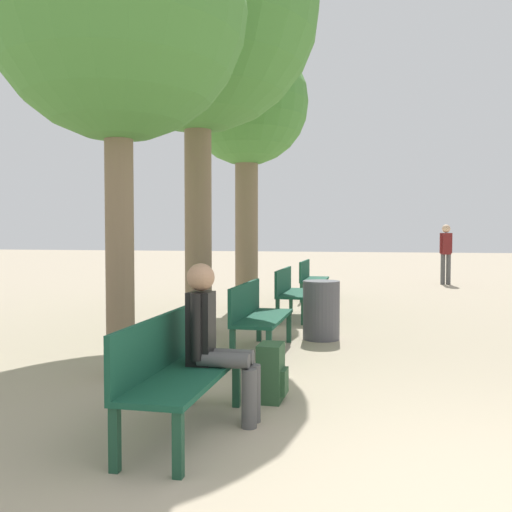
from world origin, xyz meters
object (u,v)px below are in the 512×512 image
object	(u,v)px
bench_row_2	(291,289)
tree_row_1	(197,11)
bench_row_3	(311,277)
tree_row_0	(117,13)
trash_bin	(321,310)
backpack	(271,373)
person_seated	(215,338)
pedestrian_near	(446,250)
bench_row_0	(173,367)
tree_row_2	(246,108)
bench_row_1	(256,312)

from	to	relation	value
bench_row_2	tree_row_1	distance (m)	4.60
bench_row_3	tree_row_0	xyz separation A→B (m)	(-1.07, -7.21, 3.13)
tree_row_0	trash_bin	xyz separation A→B (m)	(1.77, 2.50, -3.22)
trash_bin	backpack	bearing A→B (deg)	-92.73
person_seated	pedestrian_near	bearing A→B (deg)	76.23
bench_row_2	person_seated	xyz separation A→B (m)	(0.23, -5.43, 0.17)
tree_row_0	backpack	world-z (taller)	tree_row_0
bench_row_0	bench_row_3	xyz separation A→B (m)	(0.00, 8.60, 0.00)
bench_row_2	tree_row_0	world-z (taller)	tree_row_0
bench_row_3	trash_bin	size ratio (longest dim) A/B	1.88
backpack	pedestrian_near	xyz separation A→B (m)	(2.75, 11.92, 0.72)
tree_row_2	pedestrian_near	distance (m)	7.88
bench_row_3	person_seated	world-z (taller)	person_seated
backpack	pedestrian_near	world-z (taller)	pedestrian_near
tree_row_2	backpack	xyz separation A→B (m)	(1.63, -6.05, -3.62)
tree_row_0	tree_row_1	xyz separation A→B (m)	(0.00, 2.54, 0.96)
tree_row_0	pedestrian_near	bearing A→B (deg)	69.09
bench_row_3	person_seated	bearing A→B (deg)	-88.43
tree_row_0	tree_row_2	world-z (taller)	tree_row_2
bench_row_2	tree_row_1	world-z (taller)	tree_row_1
bench_row_0	backpack	bearing A→B (deg)	59.49
backpack	trash_bin	size ratio (longest dim) A/B	0.62
bench_row_0	bench_row_1	size ratio (longest dim) A/B	1.00
bench_row_0	trash_bin	bearing A→B (deg)	79.91
bench_row_2	trash_bin	xyz separation A→B (m)	(0.69, -1.84, -0.09)
bench_row_0	person_seated	world-z (taller)	person_seated
bench_row_3	tree_row_1	bearing A→B (deg)	-102.94
tree_row_1	person_seated	world-z (taller)	tree_row_1
tree_row_1	tree_row_2	bearing A→B (deg)	90.00
tree_row_1	bench_row_2	bearing A→B (deg)	59.26
person_seated	trash_bin	world-z (taller)	person_seated
bench_row_1	person_seated	size ratio (longest dim) A/B	1.23
bench_row_0	tree_row_0	bearing A→B (deg)	127.65
trash_bin	bench_row_2	bearing A→B (deg)	110.61
bench_row_2	bench_row_1	bearing A→B (deg)	-90.00
tree_row_2	trash_bin	size ratio (longest dim) A/B	6.45
bench_row_3	tree_row_1	world-z (taller)	tree_row_1
pedestrian_near	bench_row_3	bearing A→B (deg)	-127.88
pedestrian_near	bench_row_1	bearing A→B (deg)	-108.31
bench_row_0	tree_row_2	size ratio (longest dim) A/B	0.29
bench_row_0	bench_row_3	distance (m)	8.60
bench_row_2	tree_row_0	bearing A→B (deg)	-103.90
bench_row_0	tree_row_1	distance (m)	5.77
tree_row_1	pedestrian_near	xyz separation A→B (m)	(4.38, 8.92, -3.62)
bench_row_2	backpack	size ratio (longest dim) A/B	3.02
bench_row_1	trash_bin	world-z (taller)	bench_row_1
bench_row_0	tree_row_1	xyz separation A→B (m)	(-1.07, 3.93, 4.09)
bench_row_1	pedestrian_near	distance (m)	10.53
bench_row_1	trash_bin	bearing A→B (deg)	55.96
backpack	tree_row_0	bearing A→B (deg)	164.34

